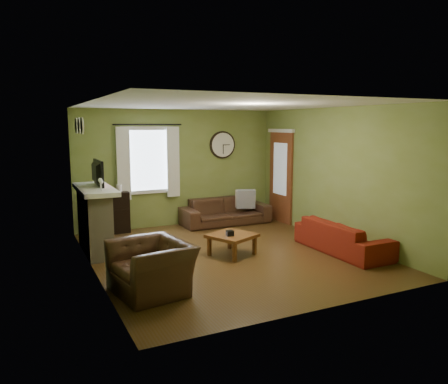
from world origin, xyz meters
name	(u,v)px	position (x,y,z in m)	size (l,w,h in m)	color
floor	(229,254)	(0.00, 0.00, 0.00)	(4.60, 5.20, 0.00)	#493015
ceiling	(229,105)	(0.00, 0.00, 2.60)	(4.60, 5.20, 0.00)	white
wall_left	(91,190)	(-2.30, 0.00, 1.30)	(0.00, 5.20, 2.60)	olive
wall_right	(334,175)	(2.30, 0.00, 1.30)	(0.00, 5.20, 2.60)	olive
wall_back	(178,168)	(0.00, 2.60, 1.30)	(4.60, 0.00, 2.60)	olive
wall_front	(325,206)	(0.00, -2.60, 1.30)	(4.60, 0.00, 2.60)	olive
fireplace	(95,222)	(-2.10, 1.15, 0.55)	(0.40, 1.40, 1.10)	tan
firebox	(106,235)	(-1.91, 1.15, 0.30)	(0.04, 0.60, 0.55)	black
mantel	(95,189)	(-2.07, 1.15, 1.14)	(0.58, 1.60, 0.08)	white
tv	(94,176)	(-2.05, 1.30, 1.35)	(0.60, 0.08, 0.35)	black
tv_screen	(98,173)	(-1.97, 1.30, 1.41)	(0.02, 0.62, 0.36)	#994C3F
medallion_left	(82,126)	(-2.28, 0.80, 2.25)	(0.28, 0.28, 0.03)	white
medallion_mid	(79,126)	(-2.28, 1.15, 2.25)	(0.28, 0.28, 0.03)	white
medallion_right	(77,126)	(-2.28, 1.50, 2.25)	(0.28, 0.28, 0.03)	white
window_pane	(148,160)	(-0.70, 2.58, 1.50)	(1.00, 0.02, 1.30)	silver
curtain_rod	(148,125)	(-0.70, 2.48, 2.27)	(0.03, 0.03, 1.50)	black
curtain_left	(124,164)	(-1.25, 2.48, 1.45)	(0.28, 0.04, 1.55)	silver
curtain_right	(173,162)	(-0.15, 2.48, 1.45)	(0.28, 0.04, 1.55)	silver
wall_clock	(223,145)	(1.10, 2.55, 1.80)	(0.64, 0.06, 0.64)	white
door	(281,177)	(2.27, 1.85, 1.05)	(0.05, 0.90, 2.10)	brown
bookshelf	(111,213)	(-1.56, 2.42, 0.44)	(0.74, 0.31, 0.87)	black
book	(105,187)	(-1.63, 2.58, 0.96)	(0.16, 0.22, 0.02)	brown
sofa_brown	(226,211)	(0.99, 2.18, 0.30)	(2.04, 0.80, 0.59)	#3B2317
pillow_left	(244,198)	(1.49, 2.22, 0.55)	(0.40, 0.12, 0.40)	#9699A8
pillow_right	(246,199)	(1.50, 2.13, 0.55)	(0.44, 0.13, 0.44)	#9699A8
sofa_red	(342,237)	(1.91, -0.75, 0.28)	(1.92, 0.75, 0.56)	maroon
armchair	(152,267)	(-1.73, -1.13, 0.35)	(1.07, 0.93, 0.69)	#3B2317
coffee_table	(232,245)	(0.03, -0.07, 0.19)	(0.70, 0.70, 0.38)	brown
tissue_box	(230,234)	(-0.06, -0.16, 0.40)	(0.12, 0.12, 0.09)	black
wine_glass_a	(101,186)	(-2.05, 0.58, 1.27)	(0.06, 0.06, 0.18)	white
wine_glass_b	(100,184)	(-2.05, 0.68, 1.28)	(0.07, 0.07, 0.21)	white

